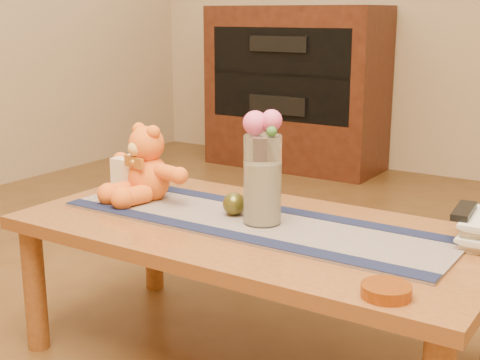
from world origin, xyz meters
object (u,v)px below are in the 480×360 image
Objects in this scene: bronze_ball at (234,204)px; amber_dish at (386,291)px; glass_vase at (263,180)px; tv_remote at (464,211)px; teddy_bear at (148,163)px; book_bottom at (462,236)px; pillar_candle at (132,175)px.

amber_dish is (0.60, -0.30, -0.03)m from bronze_ball.
bronze_ball is at bearing 169.71° from glass_vase.
bronze_ball is 0.44× the size of tv_remote.
glass_vase is 1.62× the size of tv_remote.
teddy_bear is 1.00m from book_bottom.
teddy_bear is 1.00m from tv_remote.
glass_vase is at bearing -168.29° from book_bottom.
teddy_bear is 3.06× the size of amber_dish.
tv_remote is (1.07, 0.13, 0.02)m from pillar_candle.
teddy_bear is 1.32× the size of glass_vase.
bronze_ball is at bearing -3.71° from pillar_candle.
amber_dish is (0.49, -0.28, -0.12)m from glass_vase.
glass_vase is 0.56m from tv_remote.
tv_remote reaches higher than book_bottom.
glass_vase reaches higher than pillar_candle.
teddy_bear is 1.54× the size of book_bottom.
teddy_bear reaches higher than pillar_candle.
bronze_ball is (-0.11, 0.02, -0.10)m from glass_vase.
tv_remote is (0.53, 0.18, -0.05)m from glass_vase.
tv_remote is at bearing 7.13° from pillar_candle.
bronze_ball is 0.66m from tv_remote.
pillar_candle is 1.09× the size of amber_dish.
bronze_ball is (0.43, -0.03, -0.03)m from pillar_candle.
pillar_candle is at bearing 174.93° from glass_vase.
book_bottom is at bearing 7.66° from pillar_candle.
glass_vase is at bearing -166.29° from tv_remote.
glass_vase is 3.73× the size of bronze_ball.
bronze_ball is at bearing -171.16° from tv_remote.
teddy_bear is at bearing -179.09° from book_bottom.
pillar_candle is 1.08m from book_bottom.
book_bottom is 1.98× the size of amber_dish.
glass_vase reaches higher than teddy_bear.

